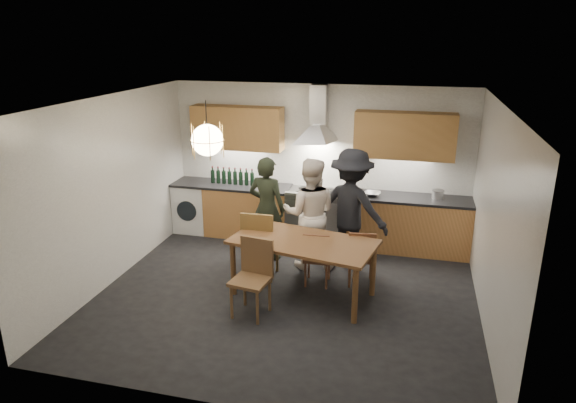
% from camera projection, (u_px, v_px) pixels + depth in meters
% --- Properties ---
extents(ground, '(5.00, 5.00, 0.00)m').
position_uv_depth(ground, '(287.00, 295.00, 6.97)').
color(ground, black).
rests_on(ground, ground).
extents(room_shell, '(5.02, 4.52, 2.61)m').
position_uv_depth(room_shell, '(286.00, 173.00, 6.43)').
color(room_shell, white).
rests_on(room_shell, ground).
extents(counter_run, '(5.00, 0.62, 0.90)m').
position_uv_depth(counter_run, '(316.00, 216.00, 8.62)').
color(counter_run, tan).
rests_on(counter_run, ground).
extents(range_stove, '(0.90, 0.60, 0.92)m').
position_uv_depth(range_stove, '(315.00, 216.00, 8.62)').
color(range_stove, silver).
rests_on(range_stove, ground).
extents(wall_fixtures, '(4.30, 0.54, 1.10)m').
position_uv_depth(wall_fixtures, '(318.00, 131.00, 8.28)').
color(wall_fixtures, tan).
rests_on(wall_fixtures, ground).
extents(pendant_lamp, '(0.43, 0.43, 0.70)m').
position_uv_depth(pendant_lamp, '(207.00, 140.00, 6.44)').
color(pendant_lamp, black).
rests_on(pendant_lamp, ground).
extents(dining_table, '(2.02, 1.29, 0.79)m').
position_uv_depth(dining_table, '(303.00, 247.00, 6.76)').
color(dining_table, brown).
rests_on(dining_table, ground).
extents(chair_back_left, '(0.47, 0.47, 1.03)m').
position_uv_depth(chair_back_left, '(259.00, 241.00, 7.25)').
color(chair_back_left, brown).
rests_on(chair_back_left, ground).
extents(chair_back_mid, '(0.38, 0.38, 0.80)m').
position_uv_depth(chair_back_mid, '(317.00, 256.00, 7.07)').
color(chair_back_mid, brown).
rests_on(chair_back_mid, ground).
extents(chair_back_right, '(0.42, 0.42, 0.83)m').
position_uv_depth(chair_back_right, '(361.00, 255.00, 7.07)').
color(chair_back_right, '#5A311B').
rests_on(chair_back_right, ground).
extents(chair_front, '(0.50, 0.50, 0.97)m').
position_uv_depth(chair_front, '(254.00, 272.00, 6.39)').
color(chair_front, brown).
rests_on(chair_front, ground).
extents(person_left, '(0.65, 0.48, 1.63)m').
position_uv_depth(person_left, '(267.00, 208.00, 7.88)').
color(person_left, black).
rests_on(person_left, ground).
extents(person_mid, '(0.88, 0.73, 1.68)m').
position_uv_depth(person_mid, '(310.00, 214.00, 7.57)').
color(person_mid, silver).
rests_on(person_mid, ground).
extents(person_right, '(1.31, 1.00, 1.79)m').
position_uv_depth(person_right, '(351.00, 208.00, 7.64)').
color(person_right, black).
rests_on(person_right, ground).
extents(mixing_bowl, '(0.27, 0.27, 0.06)m').
position_uv_depth(mixing_bowl, '(372.00, 194.00, 8.19)').
color(mixing_bowl, '#B8B8BC').
rests_on(mixing_bowl, counter_run).
extents(stock_pot, '(0.22, 0.22, 0.13)m').
position_uv_depth(stock_pot, '(438.00, 195.00, 8.06)').
color(stock_pot, silver).
rests_on(stock_pot, counter_run).
extents(wine_bottles, '(0.78, 0.07, 0.29)m').
position_uv_depth(wine_bottles, '(232.00, 176.00, 8.79)').
color(wine_bottles, black).
rests_on(wine_bottles, counter_run).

